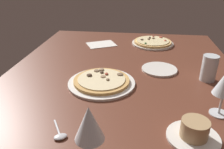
{
  "coord_description": "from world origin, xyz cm",
  "views": [
    {
      "loc": [
        92.48,
        7.27,
        50.23
      ],
      "look_at": [
        3.58,
        -4.03,
        7.0
      ],
      "focal_mm": 36.75,
      "sensor_mm": 36.0,
      "label": 1
    }
  ],
  "objects_px": {
    "pizza_main": "(102,81)",
    "ramekin_on_saucer": "(194,132)",
    "pizza_side": "(153,42)",
    "spoon": "(60,134)",
    "side_plate": "(159,69)",
    "paper_menu": "(101,44)",
    "water_glass": "(209,70)",
    "wine_glass_near": "(89,125)"
  },
  "relations": [
    {
      "from": "paper_menu",
      "to": "spoon",
      "type": "bearing_deg",
      "value": -25.86
    },
    {
      "from": "spoon",
      "to": "wine_glass_near",
      "type": "bearing_deg",
      "value": 53.02
    },
    {
      "from": "wine_glass_near",
      "to": "spoon",
      "type": "relative_size",
      "value": 1.71
    },
    {
      "from": "ramekin_on_saucer",
      "to": "paper_menu",
      "type": "height_order",
      "value": "ramekin_on_saucer"
    },
    {
      "from": "water_glass",
      "to": "side_plate",
      "type": "distance_m",
      "value": 0.22
    },
    {
      "from": "pizza_main",
      "to": "spoon",
      "type": "xyz_separation_m",
      "value": [
        0.34,
        -0.07,
        -0.01
      ]
    },
    {
      "from": "pizza_main",
      "to": "side_plate",
      "type": "bearing_deg",
      "value": 124.61
    },
    {
      "from": "ramekin_on_saucer",
      "to": "wine_glass_near",
      "type": "relative_size",
      "value": 0.92
    },
    {
      "from": "paper_menu",
      "to": "pizza_side",
      "type": "bearing_deg",
      "value": 71.23
    },
    {
      "from": "pizza_main",
      "to": "paper_menu",
      "type": "relative_size",
      "value": 1.66
    },
    {
      "from": "pizza_main",
      "to": "wine_glass_near",
      "type": "distance_m",
      "value": 0.44
    },
    {
      "from": "ramekin_on_saucer",
      "to": "wine_glass_near",
      "type": "xyz_separation_m",
      "value": [
        0.12,
        -0.28,
        0.09
      ]
    },
    {
      "from": "pizza_main",
      "to": "side_plate",
      "type": "height_order",
      "value": "pizza_main"
    },
    {
      "from": "pizza_side",
      "to": "water_glass",
      "type": "xyz_separation_m",
      "value": [
        0.48,
        0.22,
        0.04
      ]
    },
    {
      "from": "water_glass",
      "to": "spoon",
      "type": "distance_m",
      "value": 0.68
    },
    {
      "from": "water_glass",
      "to": "paper_menu",
      "type": "bearing_deg",
      "value": -128.16
    },
    {
      "from": "pizza_side",
      "to": "spoon",
      "type": "relative_size",
      "value": 2.65
    },
    {
      "from": "pizza_main",
      "to": "side_plate",
      "type": "xyz_separation_m",
      "value": [
        -0.17,
        0.25,
        -0.01
      ]
    },
    {
      "from": "pizza_side",
      "to": "ramekin_on_saucer",
      "type": "xyz_separation_m",
      "value": [
        0.88,
        0.09,
        0.01
      ]
    },
    {
      "from": "paper_menu",
      "to": "pizza_main",
      "type": "bearing_deg",
      "value": -17.44
    },
    {
      "from": "wine_glass_near",
      "to": "side_plate",
      "type": "relative_size",
      "value": 1.0
    },
    {
      "from": "water_glass",
      "to": "paper_menu",
      "type": "height_order",
      "value": "water_glass"
    },
    {
      "from": "paper_menu",
      "to": "water_glass",
      "type": "bearing_deg",
      "value": 24.6
    },
    {
      "from": "ramekin_on_saucer",
      "to": "paper_menu",
      "type": "bearing_deg",
      "value": -153.43
    },
    {
      "from": "ramekin_on_saucer",
      "to": "pizza_main",
      "type": "bearing_deg",
      "value": -133.1
    },
    {
      "from": "side_plate",
      "to": "paper_menu",
      "type": "height_order",
      "value": "side_plate"
    },
    {
      "from": "pizza_main",
      "to": "pizza_side",
      "type": "height_order",
      "value": "same"
    },
    {
      "from": "water_glass",
      "to": "spoon",
      "type": "xyz_separation_m",
      "value": [
        0.44,
        -0.53,
        -0.05
      ]
    },
    {
      "from": "pizza_side",
      "to": "paper_menu",
      "type": "bearing_deg",
      "value": -81.53
    },
    {
      "from": "water_glass",
      "to": "spoon",
      "type": "relative_size",
      "value": 1.16
    },
    {
      "from": "wine_glass_near",
      "to": "side_plate",
      "type": "height_order",
      "value": "wine_glass_near"
    },
    {
      "from": "wine_glass_near",
      "to": "water_glass",
      "type": "relative_size",
      "value": 1.48
    },
    {
      "from": "side_plate",
      "to": "spoon",
      "type": "height_order",
      "value": "spoon"
    },
    {
      "from": "ramekin_on_saucer",
      "to": "water_glass",
      "type": "bearing_deg",
      "value": 161.46
    },
    {
      "from": "paper_menu",
      "to": "spoon",
      "type": "relative_size",
      "value": 1.74
    },
    {
      "from": "side_plate",
      "to": "pizza_side",
      "type": "bearing_deg",
      "value": -177.11
    },
    {
      "from": "pizza_main",
      "to": "ramekin_on_saucer",
      "type": "relative_size",
      "value": 1.84
    },
    {
      "from": "pizza_main",
      "to": "wine_glass_near",
      "type": "bearing_deg",
      "value": 5.92
    },
    {
      "from": "wine_glass_near",
      "to": "paper_menu",
      "type": "relative_size",
      "value": 0.98
    },
    {
      "from": "wine_glass_near",
      "to": "paper_menu",
      "type": "bearing_deg",
      "value": -171.93
    },
    {
      "from": "wine_glass_near",
      "to": "paper_menu",
      "type": "height_order",
      "value": "wine_glass_near"
    },
    {
      "from": "paper_menu",
      "to": "spoon",
      "type": "height_order",
      "value": "spoon"
    }
  ]
}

